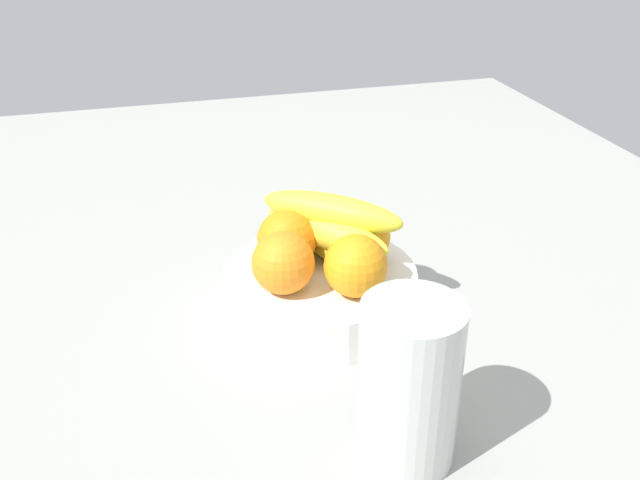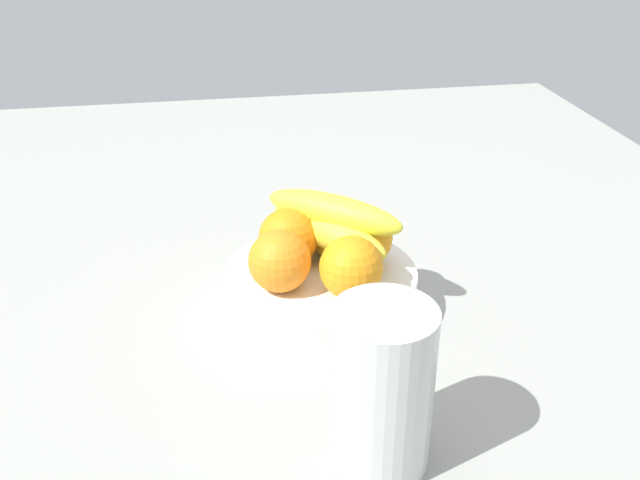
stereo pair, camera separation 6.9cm
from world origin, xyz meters
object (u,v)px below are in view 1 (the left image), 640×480
(banana_bunch, at_px, (330,229))
(thermos_tumbler, at_px, (409,384))
(orange_back_left, at_px, (320,224))
(fruit_bowl, at_px, (320,290))
(orange_front_right, at_px, (356,266))
(orange_center, at_px, (361,235))
(orange_back_right, at_px, (287,239))
(orange_front_left, at_px, (283,263))
(jar_lid, at_px, (355,222))

(banana_bunch, height_order, thermos_tumbler, thermos_tumbler)
(orange_back_left, bearing_deg, fruit_bowl, 164.74)
(fruit_bowl, xyz_separation_m, orange_front_right, (-0.06, -0.02, 0.06))
(fruit_bowl, distance_m, orange_center, 0.08)
(orange_back_right, bearing_deg, fruit_bowl, -124.28)
(orange_back_left, bearing_deg, orange_front_left, 141.35)
(orange_back_right, bearing_deg, orange_front_right, -144.00)
(banana_bunch, height_order, jar_lid, banana_bunch)
(orange_front_right, bearing_deg, thermos_tumbler, 175.89)
(orange_center, bearing_deg, orange_back_right, 80.94)
(jar_lid, bearing_deg, thermos_tumbler, 167.58)
(jar_lid, bearing_deg, orange_center, 163.43)
(orange_front_right, distance_m, orange_center, 0.07)
(fruit_bowl, xyz_separation_m, jar_lid, (0.19, -0.11, -0.02))
(banana_bunch, xyz_separation_m, jar_lid, (0.18, -0.09, -0.09))
(orange_front_left, xyz_separation_m, orange_back_left, (0.08, -0.06, 0.00))
(orange_front_right, bearing_deg, orange_back_left, 5.58)
(orange_front_right, xyz_separation_m, orange_center, (0.06, -0.03, 0.00))
(fruit_bowl, bearing_deg, thermos_tumbler, -177.51)
(orange_back_right, relative_size, thermos_tumbler, 0.44)
(orange_center, relative_size, jar_lid, 1.05)
(orange_center, xyz_separation_m, banana_bunch, (0.01, 0.03, 0.01))
(banana_bunch, bearing_deg, orange_front_left, 125.71)
(fruit_bowl, relative_size, orange_front_right, 3.25)
(orange_center, xyz_separation_m, orange_back_right, (0.01, 0.08, 0.00))
(orange_center, height_order, banana_bunch, banana_bunch)
(banana_bunch, bearing_deg, orange_center, -106.40)
(orange_back_right, relative_size, banana_bunch, 0.39)
(orange_back_left, height_order, orange_back_right, same)
(orange_back_left, height_order, thermos_tumbler, thermos_tumbler)
(orange_front_left, distance_m, orange_back_left, 0.10)
(orange_center, distance_m, orange_back_right, 0.08)
(orange_back_right, xyz_separation_m, thermos_tumbler, (-0.26, -0.04, -0.01))
(fruit_bowl, xyz_separation_m, orange_back_left, (0.05, -0.01, 0.06))
(orange_back_right, distance_m, thermos_tumbler, 0.27)
(orange_front_left, bearing_deg, orange_center, -69.42)
(fruit_bowl, relative_size, orange_center, 3.25)
(orange_front_right, distance_m, jar_lid, 0.27)
(orange_center, xyz_separation_m, jar_lid, (0.19, -0.06, -0.08))
(orange_front_right, bearing_deg, orange_back_right, 36.00)
(orange_back_left, relative_size, jar_lid, 1.05)
(banana_bunch, distance_m, jar_lid, 0.22)
(thermos_tumbler, bearing_deg, orange_front_right, -4.11)
(fruit_bowl, bearing_deg, orange_back_left, -15.26)
(orange_front_left, distance_m, jar_lid, 0.28)
(orange_front_left, relative_size, orange_back_left, 1.00)
(orange_back_right, relative_size, jar_lid, 1.05)
(orange_front_right, height_order, jar_lid, orange_front_right)
(banana_bunch, bearing_deg, fruit_bowl, 137.77)
(orange_front_right, relative_size, orange_back_left, 1.00)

